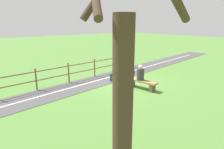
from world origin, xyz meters
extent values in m
plane|color=#548438|center=(0.00, 0.00, 0.00)|extent=(80.00, 80.00, 0.00)
cube|color=#4C494C|center=(1.05, 4.00, 0.01)|extent=(5.83, 35.99, 0.02)
cube|color=silver|center=(1.05, 4.00, 0.02)|extent=(3.62, 31.82, 0.00)
cube|color=#937047|center=(-1.17, -0.06, 0.40)|extent=(1.68, 0.60, 0.08)
cube|color=brown|center=(-1.78, -0.14, 0.18)|extent=(0.20, 0.37, 0.36)
cube|color=brown|center=(-0.56, 0.02, 0.18)|extent=(0.20, 0.37, 0.36)
cylinder|color=#38383D|center=(-1.07, -0.04, 0.72)|extent=(0.41, 0.41, 0.55)
sphere|color=beige|center=(-1.07, -0.04, 1.10)|extent=(0.23, 0.23, 0.23)
torus|color=black|center=(0.40, 0.15, 0.34)|extent=(0.06, 0.68, 0.68)
torus|color=black|center=(0.43, -0.88, 0.34)|extent=(0.06, 0.68, 0.68)
cylinder|color=#1E51A3|center=(0.41, -0.36, 0.62)|extent=(0.06, 0.88, 0.04)
cylinder|color=#1E51A3|center=(0.41, -0.21, 0.48)|extent=(0.05, 0.64, 0.32)
cylinder|color=#1E51A3|center=(0.42, -0.52, 0.72)|extent=(0.03, 0.03, 0.20)
cube|color=black|center=(0.42, -0.52, 0.83)|extent=(0.09, 0.20, 0.05)
cube|color=#1E4C2D|center=(0.74, 0.18, 0.21)|extent=(0.41, 0.33, 0.43)
cube|color=#245B37|center=(0.69, 0.29, 0.15)|extent=(0.24, 0.15, 0.19)
cylinder|color=brown|center=(2.52, -3.23, 0.55)|extent=(0.08, 0.08, 1.11)
cylinder|color=brown|center=(2.38, -1.40, 0.55)|extent=(0.08, 0.08, 1.11)
cylinder|color=brown|center=(2.24, 0.42, 0.55)|extent=(0.08, 0.08, 1.11)
cylinder|color=brown|center=(2.10, 2.25, 0.55)|extent=(0.08, 0.08, 1.11)
cylinder|color=brown|center=(1.97, 4.07, 0.55)|extent=(0.08, 0.08, 1.11)
cylinder|color=brown|center=(1.97, 4.07, 0.94)|extent=(1.16, 14.60, 0.06)
cylinder|color=brown|center=(1.97, 4.07, 0.50)|extent=(1.16, 14.60, 0.06)
cylinder|color=#473323|center=(-5.24, 5.06, 1.69)|extent=(0.35, 0.35, 3.39)
cylinder|color=#473323|center=(-5.02, 5.42, 3.55)|extent=(0.83, 0.57, 0.63)
camera|label=1|loc=(-7.48, 7.17, 3.25)|focal=31.81mm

